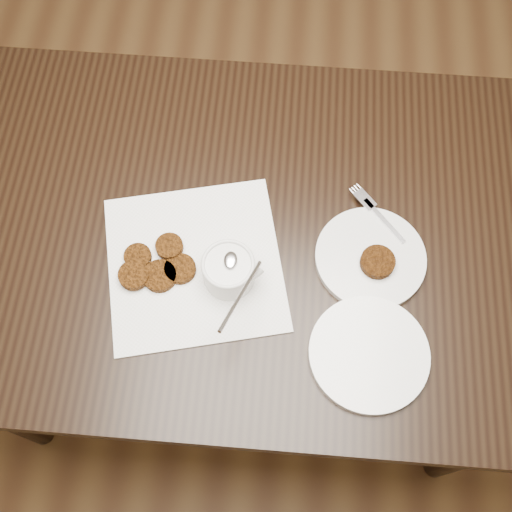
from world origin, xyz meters
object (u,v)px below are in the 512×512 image
(plate_empty, at_px, (369,354))
(sauce_ramekin, at_px, (228,263))
(table, at_px, (245,295))
(plate_with_patty, at_px, (371,256))
(napkin, at_px, (195,263))

(plate_empty, bearing_deg, sauce_ramekin, 153.94)
(sauce_ramekin, bearing_deg, table, 82.79)
(plate_with_patty, bearing_deg, napkin, -173.80)
(napkin, bearing_deg, sauce_ramekin, -18.91)
(plate_with_patty, distance_m, plate_empty, 0.19)
(napkin, bearing_deg, plate_with_patty, 6.20)
(table, distance_m, plate_with_patty, 0.46)
(napkin, relative_size, sauce_ramekin, 2.43)
(sauce_ramekin, relative_size, plate_with_patty, 0.63)
(table, relative_size, sauce_ramekin, 9.63)
(table, bearing_deg, napkin, -134.63)
(table, xyz_separation_m, napkin, (-0.08, -0.08, 0.38))
(sauce_ramekin, distance_m, plate_with_patty, 0.27)
(table, xyz_separation_m, plate_with_patty, (0.25, -0.05, 0.39))
(sauce_ramekin, xyz_separation_m, plate_with_patty, (0.26, 0.06, -0.05))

